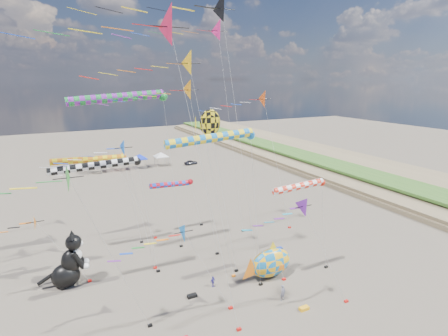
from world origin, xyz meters
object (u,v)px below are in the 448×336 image
object	(u,v)px
cat_inflatable	(67,259)
parked_car	(191,162)
fish_inflatable	(270,263)
child_green	(265,267)
child_blue	(213,282)
person_adult	(283,293)

from	to	relation	value
cat_inflatable	parked_car	bearing A→B (deg)	61.17
cat_inflatable	fish_inflatable	size ratio (longest dim) A/B	0.90
fish_inflatable	parked_car	size ratio (longest dim) A/B	1.92
child_green	child_blue	distance (m)	6.06
child_blue	child_green	bearing A→B (deg)	-17.85
child_blue	parked_car	world-z (taller)	child_blue
child_green	child_blue	world-z (taller)	child_green
person_adult	child_blue	bearing A→B (deg)	115.51
child_green	parked_car	size ratio (longest dim) A/B	0.39
cat_inflatable	child_green	xyz separation A→B (m)	(18.64, -6.83, -2.15)
person_adult	parked_car	world-z (taller)	person_adult
person_adult	child_blue	size ratio (longest dim) A/B	1.40
parked_car	child_green	bearing A→B (deg)	158.01
fish_inflatable	child_green	bearing A→B (deg)	82.42
cat_inflatable	fish_inflatable	world-z (taller)	cat_inflatable
person_adult	child_blue	distance (m)	6.87
fish_inflatable	parked_car	distance (m)	50.91
person_adult	child_green	size ratio (longest dim) A/B	1.23
child_blue	parked_car	xyz separation A→B (m)	(16.55, 48.59, -0.00)
cat_inflatable	person_adult	bearing A→B (deg)	-27.58
cat_inflatable	parked_car	xyz separation A→B (m)	(29.14, 41.84, -2.24)
cat_inflatable	person_adult	distance (m)	21.05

